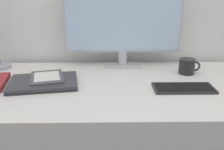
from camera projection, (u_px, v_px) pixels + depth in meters
name	position (u px, v px, depth m)	size (l,w,h in m)	color
desk	(113.00, 146.00, 1.34)	(1.48, 0.73, 0.72)	silver
monitor	(123.00, 19.00, 1.39)	(0.67, 0.11, 0.50)	#B7B7BC
keyboard	(184.00, 88.00, 1.15)	(0.28, 0.12, 0.01)	#282828
laptop	(44.00, 82.00, 1.20)	(0.35, 0.27, 0.02)	#232328
ereader	(47.00, 77.00, 1.22)	(0.20, 0.22, 0.01)	#4C4C51
coffee_mug	(187.00, 66.00, 1.35)	(0.12, 0.08, 0.08)	black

